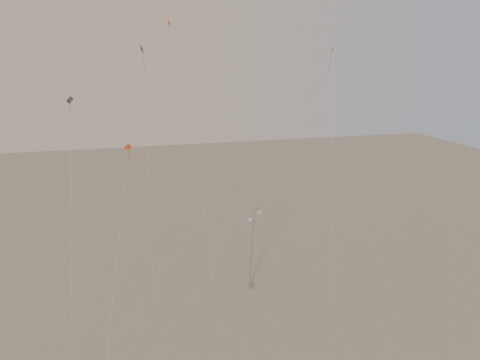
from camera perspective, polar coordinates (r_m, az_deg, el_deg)
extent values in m
plane|color=gray|center=(34.63, 0.83, -22.45)|extent=(160.00, 160.00, 0.00)
cylinder|color=#979AA0|center=(40.03, 1.71, -16.01)|extent=(0.44, 0.44, 0.30)
cylinder|color=#979AA0|center=(37.86, 1.77, -10.66)|extent=(0.60, 0.18, 8.77)
cylinder|color=#979AA0|center=(36.10, 2.47, -4.35)|extent=(0.14, 0.14, 0.18)
cylinder|color=#979AA0|center=(36.32, 2.75, -4.47)|extent=(0.47, 0.31, 0.07)
cylinder|color=#979AA0|center=(36.55, 3.01, -4.59)|extent=(0.06, 0.06, 0.30)
ellipsoid|color=#BBBBB6|center=(36.60, 3.01, -4.80)|extent=(0.52, 0.52, 0.18)
cylinder|color=#979AA0|center=(36.24, 2.01, -5.28)|extent=(0.60, 0.08, 0.07)
cylinder|color=#979AA0|center=(36.24, 1.55, -5.62)|extent=(0.06, 0.06, 0.40)
ellipsoid|color=#BBBBB6|center=(36.32, 1.54, -5.91)|extent=(0.52, 0.52, 0.18)
cylinder|color=beige|center=(33.55, -24.50, 4.42)|extent=(0.88, 9.87, 31.01)
cylinder|color=#979AA0|center=(35.83, -23.32, -22.43)|extent=(0.06, 0.06, 0.10)
cube|color=#36322D|center=(37.24, -14.75, 18.73)|extent=(0.25, 0.89, 0.85)
cylinder|color=#36322D|center=(37.30, -14.39, 16.84)|extent=(0.23, 0.17, 1.71)
cylinder|color=beige|center=(35.46, -13.80, -0.28)|extent=(0.59, 6.70, 23.36)
cylinder|color=#979AA0|center=(37.72, -12.86, -19.04)|extent=(0.06, 0.06, 0.10)
cylinder|color=beige|center=(38.93, -3.05, 13.22)|extent=(4.18, 9.00, 38.64)
cylinder|color=#979AA0|center=(40.61, -4.35, -15.69)|extent=(0.06, 0.06, 0.10)
cube|color=maroon|center=(30.12, -16.72, 4.81)|extent=(0.63, 0.20, 0.63)
cylinder|color=maroon|center=(30.43, -16.58, 3.49)|extent=(0.03, 0.16, 0.95)
cylinder|color=beige|center=(29.03, -18.41, -12.79)|extent=(2.76, 8.55, 15.96)
cube|color=#36322D|center=(40.28, 13.92, 18.68)|extent=(0.48, 0.73, 0.82)
cylinder|color=#36322D|center=(40.23, 13.58, 17.04)|extent=(0.24, 0.08, 1.58)
cylinder|color=beige|center=(37.45, 13.93, 0.67)|extent=(2.44, 8.46, 23.37)
cylinder|color=#979AA0|center=(38.66, 13.94, -18.13)|extent=(0.06, 0.06, 0.10)
cube|color=#9B3E19|center=(50.13, -10.78, 22.45)|extent=(0.28, 0.73, 0.71)
cylinder|color=#9B3E19|center=(50.15, -10.58, 21.23)|extent=(0.18, 0.18, 1.48)
cylinder|color=beige|center=(47.64, -7.61, 6.67)|extent=(3.37, 6.50, 26.80)
cylinder|color=#979AA0|center=(49.10, -4.57, -9.46)|extent=(0.06, 0.06, 0.10)
cube|color=#36322D|center=(33.86, -24.48, 11.03)|extent=(0.49, 0.48, 0.66)
cylinder|color=#36322D|center=(34.04, -24.50, 9.69)|extent=(0.15, 0.11, 1.02)
cylinder|color=beige|center=(31.96, -24.35, -7.28)|extent=(0.78, 8.99, 19.28)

